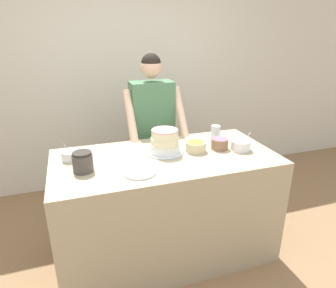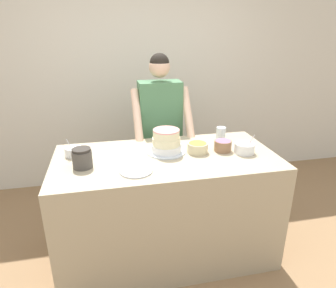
{
  "view_description": "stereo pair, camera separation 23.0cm",
  "coord_description": "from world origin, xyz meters",
  "px_view_note": "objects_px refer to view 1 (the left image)",
  "views": [
    {
      "loc": [
        -0.67,
        -1.65,
        1.88
      ],
      "look_at": [
        0.01,
        0.39,
        1.05
      ],
      "focal_mm": 32.0,
      "sensor_mm": 36.0,
      "label": 1
    },
    {
      "loc": [
        -0.45,
        -1.71,
        1.88
      ],
      "look_at": [
        0.01,
        0.39,
        1.05
      ],
      "focal_mm": 32.0,
      "sensor_mm": 36.0,
      "label": 2
    }
  ],
  "objects_px": {
    "person_baker": "(152,123)",
    "ceramic_plate": "(140,172)",
    "frosting_bowl_pink": "(241,145)",
    "stoneware_jar": "(83,162)",
    "frosting_bowl_purple": "(220,143)",
    "cake": "(165,142)",
    "drinking_glass": "(215,133)",
    "frosting_bowl_white": "(70,155)",
    "frosting_bowl_orange": "(196,146)"
  },
  "relations": [
    {
      "from": "stoneware_jar",
      "to": "frosting_bowl_orange",
      "type": "bearing_deg",
      "value": 6.01
    },
    {
      "from": "stoneware_jar",
      "to": "drinking_glass",
      "type": "bearing_deg",
      "value": 13.22
    },
    {
      "from": "cake",
      "to": "drinking_glass",
      "type": "height_order",
      "value": "cake"
    },
    {
      "from": "frosting_bowl_purple",
      "to": "stoneware_jar",
      "type": "xyz_separation_m",
      "value": [
        -1.12,
        -0.08,
        0.02
      ]
    },
    {
      "from": "frosting_bowl_purple",
      "to": "stoneware_jar",
      "type": "height_order",
      "value": "stoneware_jar"
    },
    {
      "from": "drinking_glass",
      "to": "frosting_bowl_purple",
      "type": "bearing_deg",
      "value": -106.4
    },
    {
      "from": "person_baker",
      "to": "frosting_bowl_purple",
      "type": "xyz_separation_m",
      "value": [
        0.4,
        -0.67,
        -0.02
      ]
    },
    {
      "from": "cake",
      "to": "drinking_glass",
      "type": "distance_m",
      "value": 0.54
    },
    {
      "from": "cake",
      "to": "ceramic_plate",
      "type": "xyz_separation_m",
      "value": [
        -0.28,
        -0.3,
        -0.08
      ]
    },
    {
      "from": "frosting_bowl_pink",
      "to": "frosting_bowl_white",
      "type": "distance_m",
      "value": 1.37
    },
    {
      "from": "frosting_bowl_purple",
      "to": "drinking_glass",
      "type": "distance_m",
      "value": 0.2
    },
    {
      "from": "stoneware_jar",
      "to": "cake",
      "type": "bearing_deg",
      "value": 12.62
    },
    {
      "from": "stoneware_jar",
      "to": "frosting_bowl_white",
      "type": "bearing_deg",
      "value": 108.96
    },
    {
      "from": "frosting_bowl_purple",
      "to": "frosting_bowl_white",
      "type": "relative_size",
      "value": 0.91
    },
    {
      "from": "frosting_bowl_purple",
      "to": "frosting_bowl_white",
      "type": "xyz_separation_m",
      "value": [
        -1.2,
        0.15,
        -0.01
      ]
    },
    {
      "from": "frosting_bowl_orange",
      "to": "stoneware_jar",
      "type": "relative_size",
      "value": 1.13
    },
    {
      "from": "frosting_bowl_purple",
      "to": "ceramic_plate",
      "type": "bearing_deg",
      "value": -162.46
    },
    {
      "from": "frosting_bowl_pink",
      "to": "frosting_bowl_white",
      "type": "height_order",
      "value": "frosting_bowl_pink"
    },
    {
      "from": "cake",
      "to": "frosting_bowl_pink",
      "type": "height_order",
      "value": "cake"
    },
    {
      "from": "cake",
      "to": "frosting_bowl_pink",
      "type": "distance_m",
      "value": 0.64
    },
    {
      "from": "person_baker",
      "to": "ceramic_plate",
      "type": "relative_size",
      "value": 7.12
    },
    {
      "from": "frosting_bowl_white",
      "to": "ceramic_plate",
      "type": "distance_m",
      "value": 0.6
    },
    {
      "from": "person_baker",
      "to": "frosting_bowl_purple",
      "type": "height_order",
      "value": "person_baker"
    },
    {
      "from": "frosting_bowl_orange",
      "to": "frosting_bowl_white",
      "type": "distance_m",
      "value": 1.0
    },
    {
      "from": "person_baker",
      "to": "ceramic_plate",
      "type": "bearing_deg",
      "value": -110.94
    },
    {
      "from": "cake",
      "to": "drinking_glass",
      "type": "relative_size",
      "value": 2.22
    },
    {
      "from": "ceramic_plate",
      "to": "frosting_bowl_orange",
      "type": "bearing_deg",
      "value": 24.93
    },
    {
      "from": "frosting_bowl_purple",
      "to": "stoneware_jar",
      "type": "relative_size",
      "value": 0.96
    },
    {
      "from": "person_baker",
      "to": "frosting_bowl_white",
      "type": "xyz_separation_m",
      "value": [
        -0.8,
        -0.52,
        -0.03
      ]
    },
    {
      "from": "frosting_bowl_pink",
      "to": "frosting_bowl_white",
      "type": "xyz_separation_m",
      "value": [
        -1.35,
        0.23,
        -0.01
      ]
    },
    {
      "from": "frosting_bowl_purple",
      "to": "frosting_bowl_orange",
      "type": "bearing_deg",
      "value": 176.86
    },
    {
      "from": "frosting_bowl_orange",
      "to": "frosting_bowl_white",
      "type": "xyz_separation_m",
      "value": [
        -0.99,
        0.14,
        -0.0
      ]
    },
    {
      "from": "frosting_bowl_pink",
      "to": "frosting_bowl_white",
      "type": "bearing_deg",
      "value": 170.21
    },
    {
      "from": "frosting_bowl_pink",
      "to": "ceramic_plate",
      "type": "xyz_separation_m",
      "value": [
        -0.9,
        -0.16,
        -0.04
      ]
    },
    {
      "from": "frosting_bowl_orange",
      "to": "stoneware_jar",
      "type": "xyz_separation_m",
      "value": [
        -0.91,
        -0.1,
        0.03
      ]
    },
    {
      "from": "frosting_bowl_pink",
      "to": "frosting_bowl_purple",
      "type": "height_order",
      "value": "frosting_bowl_pink"
    },
    {
      "from": "person_baker",
      "to": "ceramic_plate",
      "type": "xyz_separation_m",
      "value": [
        -0.35,
        -0.91,
        -0.06
      ]
    },
    {
      "from": "frosting_bowl_pink",
      "to": "drinking_glass",
      "type": "height_order",
      "value": "frosting_bowl_pink"
    },
    {
      "from": "ceramic_plate",
      "to": "stoneware_jar",
      "type": "height_order",
      "value": "stoneware_jar"
    },
    {
      "from": "frosting_bowl_pink",
      "to": "stoneware_jar",
      "type": "xyz_separation_m",
      "value": [
        -1.27,
        -0.0,
        0.03
      ]
    },
    {
      "from": "cake",
      "to": "frosting_bowl_white",
      "type": "height_order",
      "value": "cake"
    },
    {
      "from": "frosting_bowl_purple",
      "to": "frosting_bowl_white",
      "type": "height_order",
      "value": "frosting_bowl_white"
    },
    {
      "from": "stoneware_jar",
      "to": "frosting_bowl_pink",
      "type": "bearing_deg",
      "value": 0.12
    },
    {
      "from": "stoneware_jar",
      "to": "ceramic_plate",
      "type": "bearing_deg",
      "value": -22.27
    },
    {
      "from": "cake",
      "to": "ceramic_plate",
      "type": "bearing_deg",
      "value": -133.34
    },
    {
      "from": "person_baker",
      "to": "cake",
      "type": "relative_size",
      "value": 5.4
    },
    {
      "from": "frosting_bowl_purple",
      "to": "cake",
      "type": "bearing_deg",
      "value": 172.31
    },
    {
      "from": "cake",
      "to": "frosting_bowl_white",
      "type": "bearing_deg",
      "value": 173.02
    },
    {
      "from": "person_baker",
      "to": "frosting_bowl_white",
      "type": "height_order",
      "value": "person_baker"
    },
    {
      "from": "frosting_bowl_purple",
      "to": "drinking_glass",
      "type": "height_order",
      "value": "drinking_glass"
    }
  ]
}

